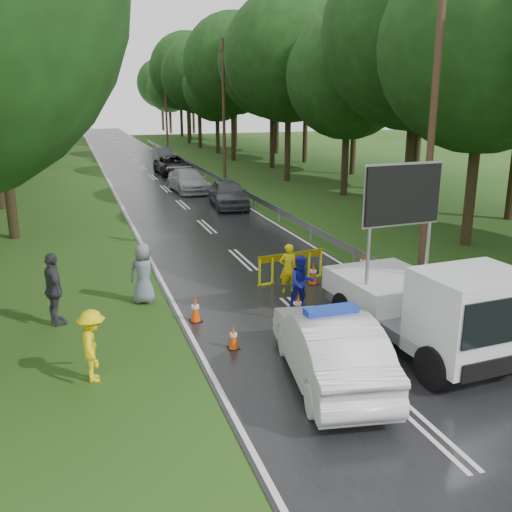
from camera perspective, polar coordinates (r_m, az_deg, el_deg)
name	(u,v)px	position (r m, az deg, el deg)	size (l,w,h in m)	color
ground	(303,315)	(16.45, 4.71, -5.95)	(160.00, 160.00, 0.00)	#1C4212
road	(153,177)	(44.89, -10.29, 7.75)	(7.00, 140.00, 0.02)	black
guardrail	(201,169)	(45.14, -5.56, 8.66)	(0.12, 60.06, 0.70)	gray
utility_pole_near	(432,128)	(19.61, 17.20, 12.14)	(1.40, 0.24, 10.00)	#40281D
utility_pole_mid	(224,110)	(43.54, -3.24, 14.42)	(1.40, 0.24, 10.00)	#40281D
utility_pole_far	(166,104)	(68.99, -9.00, 14.74)	(1.40, 0.24, 10.00)	#40281D
police_sedan	(330,347)	(12.65, 7.38, -9.05)	(2.41, 4.99, 1.73)	silver
work_truck	(431,305)	(14.41, 17.08, -4.74)	(2.80, 5.69, 4.42)	gray
barrier	(291,260)	(19.12, 3.53, -0.37)	(2.44, 0.41, 1.02)	#FBF50D
officer	(288,268)	(18.05, 3.22, -1.25)	(0.58, 0.38, 1.60)	yellow
civilian	(302,283)	(16.66, 4.60, -2.66)	(0.80, 0.62, 1.64)	#171E98
bystander_left	(93,346)	(13.06, -16.01, -8.61)	(1.06, 0.61, 1.64)	yellow
bystander_mid	(54,289)	(16.38, -19.56, -3.16)	(1.19, 0.50, 2.03)	#3A3B40
bystander_right	(144,273)	(17.45, -11.18, -1.72)	(0.90, 0.59, 1.84)	slate
queue_car_first	(228,193)	(32.18, -2.80, 6.28)	(1.84, 4.56, 1.55)	#42434A
queue_car_second	(188,181)	(37.73, -6.81, 7.49)	(2.01, 4.94, 1.43)	#A3A7AB
queue_car_third	(173,165)	(46.26, -8.31, 8.97)	(2.41, 5.23, 1.45)	black
queue_car_fourth	(164,156)	(53.98, -9.23, 9.88)	(1.54, 4.42, 1.45)	#3F4147
cone_near_left	(233,337)	(14.24, -2.27, -8.14)	(0.30, 0.30, 0.63)	black
cone_center	(298,306)	(16.29, 4.25, -4.97)	(0.31, 0.31, 0.66)	black
cone_far	(313,274)	(19.02, 5.74, -1.79)	(0.35, 0.35, 0.75)	black
cone_left_mid	(195,310)	(15.93, -6.08, -5.35)	(0.35, 0.35, 0.74)	black
cone_right	(363,264)	(20.30, 10.67, -0.78)	(0.38, 0.38, 0.80)	black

